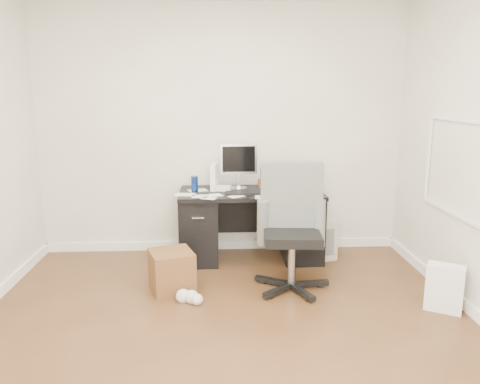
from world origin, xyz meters
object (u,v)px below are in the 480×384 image
object	(u,v)px
desk	(251,223)
pc_tower	(321,236)
keyboard	(245,193)
wicker_basket	(172,271)
lcd_monitor	(239,166)
office_chair	(292,229)

from	to	relation	value
desk	pc_tower	distance (m)	0.81
keyboard	pc_tower	bearing A→B (deg)	13.53
desk	keyboard	bearing A→B (deg)	-115.66
wicker_basket	lcd_monitor	bearing A→B (deg)	53.47
desk	wicker_basket	xyz separation A→B (m)	(-0.78, -0.78, -0.22)
desk	office_chair	size ratio (longest dim) A/B	1.30
desk	keyboard	xyz separation A→B (m)	(-0.07, -0.14, 0.36)
keyboard	office_chair	world-z (taller)	office_chair
desk	lcd_monitor	size ratio (longest dim) A/B	3.01
desk	keyboard	size ratio (longest dim) A/B	3.70
office_chair	wicker_basket	distance (m)	1.16
keyboard	office_chair	size ratio (longest dim) A/B	0.35
keyboard	pc_tower	xyz separation A→B (m)	(0.85, 0.22, -0.54)
lcd_monitor	office_chair	xyz separation A→B (m)	(0.43, -0.93, -0.42)
pc_tower	wicker_basket	distance (m)	1.78
keyboard	wicker_basket	xyz separation A→B (m)	(-0.71, -0.63, -0.58)
lcd_monitor	pc_tower	xyz separation A→B (m)	(0.91, -0.03, -0.78)
office_chair	keyboard	bearing A→B (deg)	123.50
desk	office_chair	bearing A→B (deg)	-69.38
keyboard	wicker_basket	bearing A→B (deg)	-139.08
lcd_monitor	desk	bearing A→B (deg)	-43.81
pc_tower	office_chair	bearing A→B (deg)	-130.66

